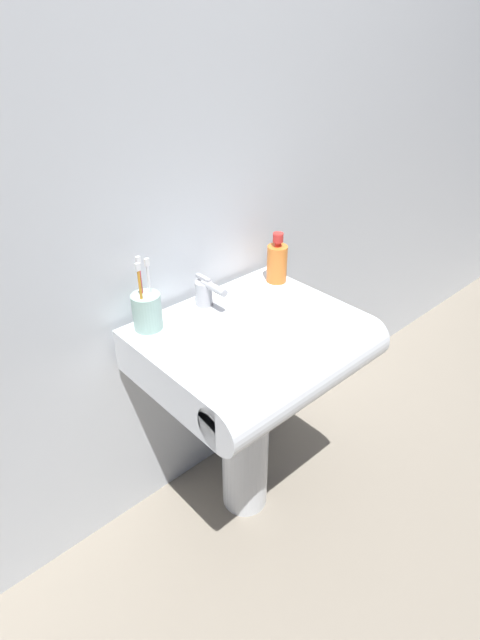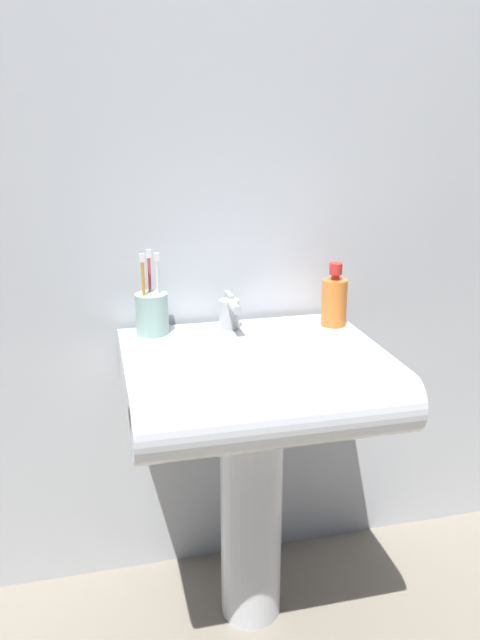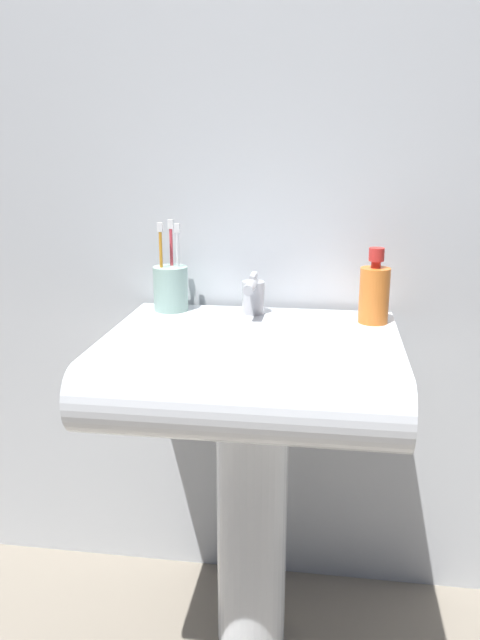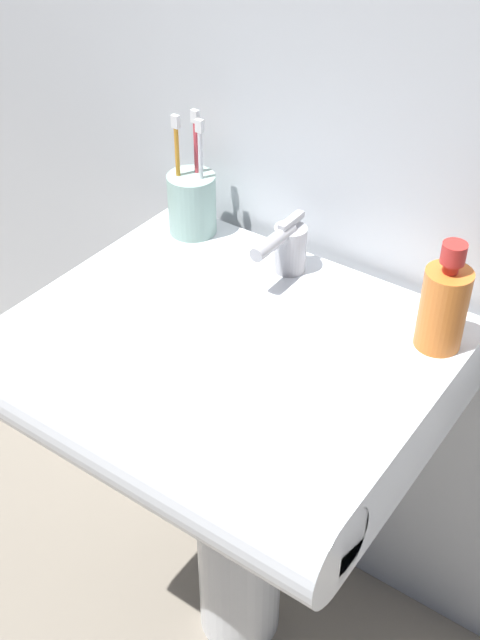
% 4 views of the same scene
% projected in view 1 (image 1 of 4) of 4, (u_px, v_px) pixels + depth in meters
% --- Properties ---
extents(ground_plane, '(6.00, 6.00, 0.00)m').
position_uv_depth(ground_plane, '(245.00, 498.00, 1.75)').
color(ground_plane, gray).
rests_on(ground_plane, ground).
extents(wall_back, '(5.00, 0.05, 2.40)m').
position_uv_depth(wall_back, '(178.00, 127.00, 1.27)').
color(wall_back, silver).
rests_on(wall_back, ground).
extents(sink_pedestal, '(0.15, 0.15, 0.60)m').
position_uv_depth(sink_pedestal, '(245.00, 436.00, 1.59)').
color(sink_pedestal, white).
rests_on(sink_pedestal, ground).
extents(sink_basin, '(0.58, 0.49, 0.13)m').
position_uv_depth(sink_basin, '(258.00, 350.00, 1.36)').
color(sink_basin, white).
rests_on(sink_basin, sink_pedestal).
extents(faucet, '(0.05, 0.12, 0.09)m').
position_uv_depth(faucet, '(206.00, 292.00, 1.42)').
color(faucet, '#B7B7BC').
rests_on(faucet, sink_basin).
extents(toothbrush_cup, '(0.08, 0.08, 0.20)m').
position_uv_depth(toothbrush_cup, '(147.00, 311.00, 1.31)').
color(toothbrush_cup, '#99BFB2').
rests_on(toothbrush_cup, sink_basin).
extents(soap_bottle, '(0.06, 0.06, 0.16)m').
position_uv_depth(soap_bottle, '(277.00, 262.00, 1.54)').
color(soap_bottle, orange).
rests_on(soap_bottle, sink_basin).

